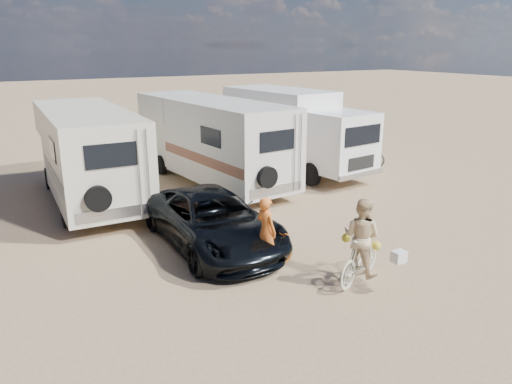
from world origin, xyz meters
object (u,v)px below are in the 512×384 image
bike_parked (362,156)px  bike_man (266,253)px  box_truck (295,131)px  rv_main (213,142)px  rv_left (89,156)px  dark_suv (213,220)px  cooler (234,217)px  rider_woman (361,244)px  crate (243,196)px  bike_woman (360,259)px  rider_man (266,238)px

bike_parked → bike_man: bearing=165.3°
box_truck → bike_man: box_truck is taller
rv_main → rv_left: 4.43m
dark_suv → cooler: size_ratio=9.27×
rider_woman → crate: rider_woman is taller
rider_woman → cooler: rider_woman is taller
bike_woman → cooler: bike_woman is taller
rv_left → bike_woman: size_ratio=4.15×
box_truck → cooler: 6.87m
bike_man → crate: 5.31m
box_truck → dark_suv: box_truck is taller
cooler → dark_suv: bearing=-147.9°
box_truck → bike_parked: 3.12m
box_truck → bike_parked: box_truck is taller
rv_left → rider_woman: 9.60m
rider_man → rider_woman: 2.09m
bike_man → rider_woman: 2.13m
rv_left → box_truck: box_truck is taller
rv_main → bike_parked: bearing=-13.5°
rv_left → box_truck: size_ratio=1.02×
bike_woman → crate: 6.37m
box_truck → dark_suv: (-6.28, -5.59, -0.92)m
box_truck → dark_suv: bearing=-145.2°
rider_woman → box_truck: bearing=-49.2°
rv_left → dark_suv: (1.87, -5.45, -0.81)m
bike_woman → bike_parked: (7.07, 7.93, -0.04)m
rider_woman → bike_parked: 10.63m
bike_man → cooler: bike_man is taller
rv_main → rider_man: bearing=-111.4°
rv_left → bike_woman: (3.81, -8.79, -0.98)m
bike_parked → cooler: size_ratio=3.44×
rider_man → bike_woman: bearing=-143.9°
bike_man → rider_man: 0.36m
bike_woman → cooler: (-0.75, 4.53, -0.31)m
rv_main → rider_man: (-2.12, -7.40, -0.75)m
bike_woman → rider_man: 2.10m
rv_left → box_truck: 8.15m
rider_woman → bike_parked: size_ratio=0.92×
rider_man → crate: (2.04, 4.89, -0.63)m
bike_man → rider_woman: (1.51, -1.44, 0.43)m
bike_man → cooler: (0.76, 3.09, -0.21)m
rider_man → cooler: bearing=-23.9°
bike_parked → cooler: bike_parked is taller
crate → cooler: bearing=-125.3°
rv_main → box_truck: bearing=-4.1°
bike_woman → dark_suv: bearing=6.8°
rv_main → rv_left: (-4.43, -0.05, -0.04)m
crate → box_truck: bearing=34.3°
dark_suv → bike_parked: size_ratio=2.70×
rider_woman → bike_parked: (7.07, 7.93, -0.37)m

